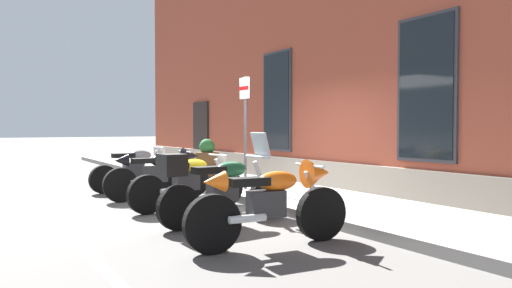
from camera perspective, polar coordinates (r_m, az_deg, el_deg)
name	(u,v)px	position (r m, az deg, el deg)	size (l,w,h in m)	color
ground_plane	(241,204)	(8.91, -1.83, -7.26)	(140.00, 140.00, 0.00)	#565451
sidewalk	(292,195)	(9.53, 4.42, -6.20)	(28.70, 2.38, 0.15)	gray
lane_stripe	(58,222)	(7.85, -22.81, -8.62)	(28.70, 0.12, 0.01)	silver
brick_pub_facade	(440,8)	(12.95, 21.35, 15.02)	(22.70, 6.70, 8.78)	brown
motorcycle_grey_naked	(137,170)	(10.97, -14.20, -3.01)	(0.62, 2.07, 1.00)	black
motorcycle_black_sport	(162,171)	(9.63, -11.28, -3.25)	(0.62, 2.16, 1.02)	black
motorcycle_yellow_naked	(190,182)	(8.33, -7.99, -4.59)	(0.62, 2.21, 0.95)	black
motorcycle_green_touring	(219,187)	(6.94, -4.53, -5.17)	(0.62, 2.16, 1.36)	black
motorcycle_orange_sport	(276,200)	(5.71, 2.38, -6.72)	(0.62, 2.15, 1.04)	black
parking_sign	(245,116)	(9.84, -1.34, 3.40)	(0.36, 0.07, 2.35)	#4C4C51
barrel_planter	(207,161)	(12.10, -5.91, -2.10)	(0.63, 0.63, 1.00)	brown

